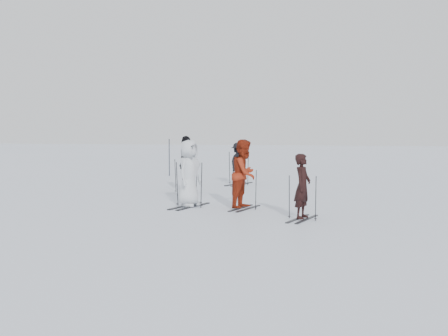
# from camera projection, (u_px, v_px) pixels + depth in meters

# --- Properties ---
(ground) EXTENTS (120.00, 120.00, 0.00)m
(ground) POSITION_uv_depth(u_px,v_px,m) (217.00, 204.00, 16.73)
(ground) COLOR silver
(ground) RESTS_ON ground
(skier_near_dark) EXTENTS (0.53, 0.66, 1.59)m
(skier_near_dark) POSITION_uv_depth(u_px,v_px,m) (302.00, 187.00, 13.78)
(skier_near_dark) COLOR black
(skier_near_dark) RESTS_ON ground
(skier_red) EXTENTS (0.93, 1.08, 1.91)m
(skier_red) POSITION_uv_depth(u_px,v_px,m) (245.00, 175.00, 15.62)
(skier_red) COLOR maroon
(skier_red) RESTS_ON ground
(skier_grey) EXTENTS (0.83, 1.05, 1.89)m
(skier_grey) POSITION_uv_depth(u_px,v_px,m) (189.00, 174.00, 16.03)
(skier_grey) COLOR silver
(skier_grey) RESTS_ON ground
(skier_uphill_left) EXTENTS (0.78, 1.23, 1.95)m
(skier_uphill_left) POSITION_uv_depth(u_px,v_px,m) (186.00, 165.00, 19.71)
(skier_uphill_left) COLOR black
(skier_uphill_left) RESTS_ON ground
(skier_uphill_far) EXTENTS (0.89, 1.20, 1.67)m
(skier_uphill_far) POSITION_uv_depth(u_px,v_px,m) (239.00, 164.00, 22.50)
(skier_uphill_far) COLOR black
(skier_uphill_far) RESTS_ON ground
(skis_near_dark) EXTENTS (1.70, 1.20, 1.12)m
(skis_near_dark) POSITION_uv_depth(u_px,v_px,m) (302.00, 197.00, 13.80)
(skis_near_dark) COLOR black
(skis_near_dark) RESTS_ON ground
(skis_red) EXTENTS (1.71, 1.19, 1.13)m
(skis_red) POSITION_uv_depth(u_px,v_px,m) (245.00, 189.00, 15.64)
(skis_red) COLOR black
(skis_red) RESTS_ON ground
(skis_grey) EXTENTS (2.00, 1.41, 1.32)m
(skis_grey) POSITION_uv_depth(u_px,v_px,m) (189.00, 184.00, 16.05)
(skis_grey) COLOR black
(skis_grey) RESTS_ON ground
(skis_uphill_left) EXTENTS (1.84, 1.31, 1.21)m
(skis_uphill_left) POSITION_uv_depth(u_px,v_px,m) (186.00, 175.00, 19.73)
(skis_uphill_left) COLOR black
(skis_uphill_left) RESTS_ON ground
(skis_uphill_far) EXTENTS (2.06, 1.46, 1.36)m
(skis_uphill_far) POSITION_uv_depth(u_px,v_px,m) (239.00, 168.00, 22.51)
(skis_uphill_far) COLOR black
(skis_uphill_far) RESTS_ON ground
(piste_marker) EXTENTS (0.05, 0.05, 1.75)m
(piste_marker) POSITION_uv_depth(u_px,v_px,m) (169.00, 157.00, 26.57)
(piste_marker) COLOR black
(piste_marker) RESTS_ON ground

